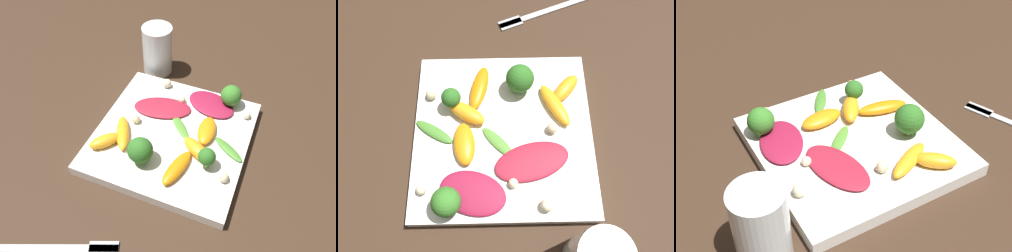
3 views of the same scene
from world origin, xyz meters
TOP-DOWN VIEW (x-y plane):
  - ground_plane at (0.00, 0.00)m, footprint 2.40×2.40m
  - plate at (0.00, 0.00)m, footprint 0.27×0.27m
  - drinking_glass at (0.18, 0.11)m, footprint 0.06×0.06m
  - fork at (-0.25, 0.07)m, footprint 0.09×0.19m
  - radicchio_leaf_0 at (0.05, 0.04)m, footprint 0.08×0.12m
  - radicchio_leaf_1 at (0.09, -0.04)m, footprint 0.09×0.11m
  - orange_segment_0 at (-0.07, -0.04)m, footprint 0.08×0.04m
  - orange_segment_1 at (-0.03, -0.06)m, footprint 0.05×0.07m
  - orange_segment_2 at (-0.07, 0.10)m, footprint 0.06×0.05m
  - orange_segment_3 at (-0.04, 0.08)m, footprint 0.08×0.06m
  - orange_segment_4 at (0.02, -0.06)m, footprint 0.07×0.04m
  - broccoli_floret_0 at (-0.08, 0.03)m, footprint 0.04×0.04m
  - broccoli_floret_1 at (-0.05, -0.08)m, footprint 0.03×0.03m
  - broccoli_floret_2 at (0.11, -0.08)m, footprint 0.04×0.04m
  - arugula_sprig_0 at (0.00, -0.10)m, footprint 0.05×0.06m
  - arugula_sprig_1 at (0.02, -0.01)m, footprint 0.06×0.06m
  - macadamia_nut_0 at (0.11, 0.06)m, footprint 0.02×0.02m
  - macadamia_nut_1 at (-0.00, 0.07)m, footprint 0.02×0.02m
  - macadamia_nut_2 at (0.08, 0.01)m, footprint 0.01×0.01m
  - macadamia_nut_3 at (-0.06, -0.11)m, footprint 0.02×0.02m
  - macadamia_nut_4 at (0.09, -0.11)m, footprint 0.02×0.02m

SIDE VIEW (x-z plane):
  - ground_plane at x=0.00m, z-range 0.00..0.00m
  - fork at x=-0.25m, z-range 0.00..0.01m
  - plate at x=0.00m, z-range 0.00..0.02m
  - arugula_sprig_1 at x=0.02m, z-range 0.02..0.03m
  - arugula_sprig_0 at x=0.00m, z-range 0.02..0.03m
  - radicchio_leaf_0 at x=0.05m, z-range 0.02..0.03m
  - radicchio_leaf_1 at x=0.09m, z-range 0.02..0.03m
  - macadamia_nut_2 at x=0.08m, z-range 0.02..0.03m
  - macadamia_nut_4 at x=0.09m, z-range 0.02..0.04m
  - macadamia_nut_1 at x=0.00m, z-range 0.02..0.04m
  - orange_segment_0 at x=-0.07m, z-range 0.02..0.04m
  - macadamia_nut_3 at x=-0.06m, z-range 0.02..0.04m
  - orange_segment_3 at x=-0.04m, z-range 0.02..0.04m
  - orange_segment_4 at x=0.02m, z-range 0.02..0.04m
  - macadamia_nut_0 at x=0.11m, z-range 0.02..0.04m
  - orange_segment_2 at x=-0.07m, z-range 0.02..0.04m
  - orange_segment_1 at x=-0.03m, z-range 0.02..0.04m
  - broccoli_floret_2 at x=0.11m, z-range 0.02..0.07m
  - broccoli_floret_1 at x=-0.05m, z-range 0.03..0.07m
  - broccoli_floret_0 at x=-0.08m, z-range 0.02..0.07m
  - drinking_glass at x=0.18m, z-range 0.00..0.11m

